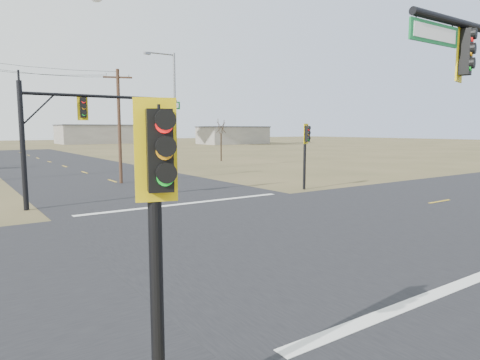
# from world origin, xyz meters

# --- Properties ---
(ground) EXTENTS (320.00, 320.00, 0.00)m
(ground) POSITION_xyz_m (0.00, 0.00, 0.00)
(ground) COLOR brown
(ground) RESTS_ON ground
(road_ew) EXTENTS (160.00, 14.00, 0.02)m
(road_ew) POSITION_xyz_m (0.00, 0.00, 0.01)
(road_ew) COLOR black
(road_ew) RESTS_ON ground
(road_ns) EXTENTS (14.00, 160.00, 0.02)m
(road_ns) POSITION_xyz_m (0.00, 0.00, 0.01)
(road_ns) COLOR black
(road_ns) RESTS_ON ground
(stop_bar_near) EXTENTS (12.00, 0.40, 0.01)m
(stop_bar_near) POSITION_xyz_m (0.00, -7.50, 0.03)
(stop_bar_near) COLOR silver
(stop_bar_near) RESTS_ON road_ns
(stop_bar_far) EXTENTS (12.00, 0.40, 0.01)m
(stop_bar_far) POSITION_xyz_m (0.00, 7.50, 0.03)
(stop_bar_far) COLOR silver
(stop_bar_far) RESTS_ON road_ns
(mast_arm_far) EXTENTS (8.83, 0.54, 6.43)m
(mast_arm_far) POSITION_xyz_m (-4.34, 10.55, 4.67)
(mast_arm_far) COLOR black
(mast_arm_far) RESTS_ON ground
(pedestal_signal_ne) EXTENTS (0.65, 0.56, 4.45)m
(pedestal_signal_ne) POSITION_xyz_m (9.21, 7.92, 3.25)
(pedestal_signal_ne) COLOR black
(pedestal_signal_ne) RESTS_ON ground
(pedestal_signal_sw) EXTENTS (0.66, 0.57, 4.50)m
(pedestal_signal_sw) POSITION_xyz_m (-8.49, -7.94, 3.27)
(pedestal_signal_sw) COLOR black
(pedestal_signal_sw) RESTS_ON ground
(utility_pole_near) EXTENTS (1.97, 0.85, 8.43)m
(utility_pole_near) POSITION_xyz_m (0.09, 18.24, 4.42)
(utility_pole_near) COLOR #472D1E
(utility_pole_near) RESTS_ON ground
(streetlight_a) EXTENTS (3.15, 0.47, 11.26)m
(streetlight_a) POSITION_xyz_m (7.64, 24.82, 6.32)
(streetlight_a) COLOR slate
(streetlight_a) RESTS_ON ground
(bare_tree_c) EXTENTS (3.17, 3.17, 5.66)m
(bare_tree_c) POSITION_xyz_m (18.34, 33.07, 4.44)
(bare_tree_c) COLOR black
(bare_tree_c) RESTS_ON ground
(warehouse_mid) EXTENTS (20.00, 12.00, 5.00)m
(warehouse_mid) POSITION_xyz_m (25.00, 110.00, 2.50)
(warehouse_mid) COLOR gray
(warehouse_mid) RESTS_ON ground
(warehouse_right) EXTENTS (18.00, 10.00, 4.50)m
(warehouse_right) POSITION_xyz_m (55.00, 85.00, 2.25)
(warehouse_right) COLOR gray
(warehouse_right) RESTS_ON ground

